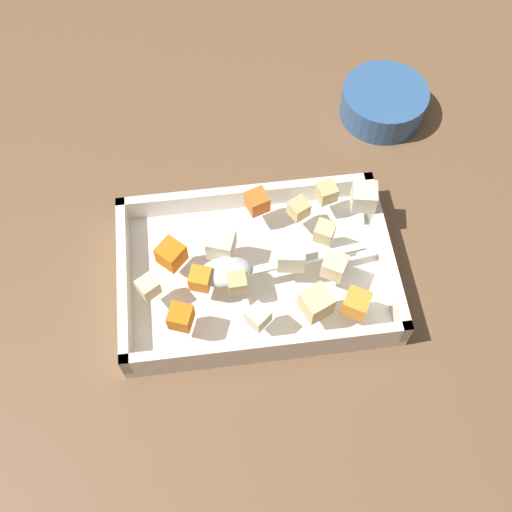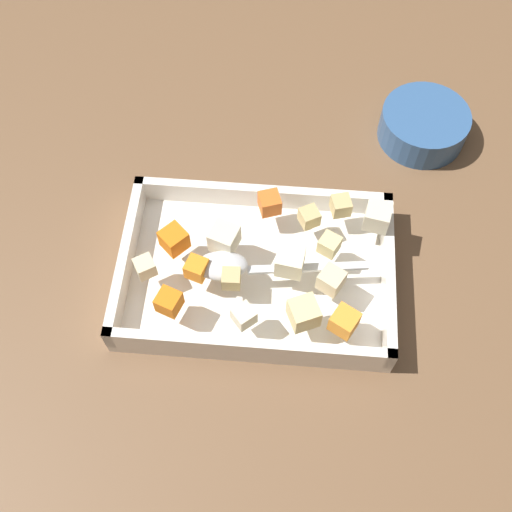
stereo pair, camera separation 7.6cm
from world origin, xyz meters
The scene contains 20 objects.
ground_plane centered at (0.00, 0.00, 0.00)m, with size 4.00×4.00×0.00m, color brown.
baking_dish centered at (-0.01, 0.01, 0.01)m, with size 0.35×0.23×0.05m.
carrot_chunk_heap_top centered at (-0.11, 0.02, 0.07)m, with size 0.03×0.03×0.03m, color orange.
carrot_chunk_corner_nw centered at (0.10, -0.07, 0.07)m, with size 0.03×0.03×0.03m, color orange.
carrot_chunk_front_center centered at (-0.11, -0.06, 0.06)m, with size 0.03×0.03×0.03m, color orange.
carrot_chunk_mid_left centered at (0.00, 0.08, 0.06)m, with size 0.03×0.03×0.03m, color orange.
carrot_chunk_near_spoon centered at (-0.08, -0.02, 0.06)m, with size 0.02×0.02×0.02m, color orange.
potato_chunk_back_center centered at (0.05, 0.07, 0.06)m, with size 0.02×0.02×0.02m, color tan.
potato_chunk_corner_se centered at (-0.14, -0.02, 0.06)m, with size 0.02×0.02×0.02m, color beige.
potato_chunk_near_right centered at (-0.04, -0.03, 0.06)m, with size 0.02×0.02×0.02m, color tan.
potato_chunk_far_right centered at (0.08, 0.03, 0.06)m, with size 0.02×0.02×0.02m, color #E0CC89.
potato_chunk_near_left centered at (-0.02, -0.07, 0.06)m, with size 0.02×0.02×0.02m, color beige.
potato_chunk_center centered at (0.05, -0.07, 0.07)m, with size 0.03×0.03×0.03m, color #E0CC89.
potato_chunk_heap_side centered at (0.03, 0.00, 0.07)m, with size 0.03×0.03×0.03m, color beige.
potato_chunk_rim_edge centered at (0.09, 0.09, 0.06)m, with size 0.02×0.02×0.02m, color tan.
potato_chunk_far_left centered at (0.08, -0.02, 0.06)m, with size 0.03×0.03×0.03m, color beige.
parsnip_chunk_corner_ne centered at (-0.05, 0.03, 0.07)m, with size 0.03×0.03×0.03m, color beige.
parsnip_chunk_under_handle centered at (0.14, 0.07, 0.07)m, with size 0.03×0.03×0.03m, color beige.
serving_spoon centered at (-0.04, -0.01, 0.06)m, with size 0.21×0.05×0.02m.
small_prep_bowl centered at (0.21, 0.27, 0.02)m, with size 0.13×0.13×0.05m, color #33598C.
Camera 1 is at (-0.06, -0.36, 0.73)m, focal length 43.59 mm.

